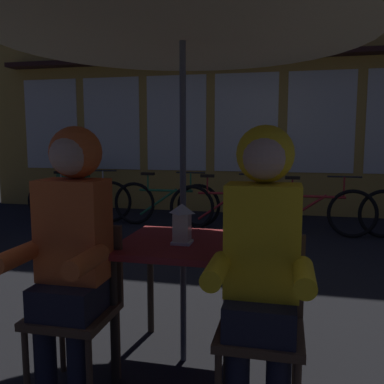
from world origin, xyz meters
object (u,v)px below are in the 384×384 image
at_px(chair_left, 79,299).
at_px(potted_plant, 74,183).
at_px(bicycle_second, 166,203).
at_px(bicycle_third, 227,207).
at_px(cafe_table, 183,258).
at_px(person_right_hooded, 262,246).
at_px(chair_right, 261,315).
at_px(bicycle_nearest, 79,200).
at_px(bicycle_fourth, 313,211).
at_px(patio_umbrella, 182,5).
at_px(person_left_hooded, 71,235).
at_px(lantern, 182,223).

relative_size(chair_left, potted_plant, 0.95).
height_order(bicycle_second, bicycle_third, same).
distance_m(cafe_table, bicycle_third, 3.65).
relative_size(person_right_hooded, bicycle_second, 0.83).
xyz_separation_m(chair_right, bicycle_third, (-0.73, 3.99, -0.14)).
xyz_separation_m(chair_right, bicycle_nearest, (-3.12, 4.10, -0.14)).
distance_m(cafe_table, bicycle_second, 3.94).
relative_size(chair_right, bicycle_fourth, 0.52).
height_order(bicycle_third, potted_plant, potted_plant).
relative_size(patio_umbrella, chair_right, 2.66).
xyz_separation_m(patio_umbrella, person_left_hooded, (-0.48, -0.43, -1.21)).
bearing_deg(lantern, chair_left, -147.60).
bearing_deg(bicycle_third, lantern, -85.94).
bearing_deg(bicycle_fourth, potted_plant, 167.67).
distance_m(chair_right, potted_plant, 6.01).
bearing_deg(potted_plant, person_right_hooded, -53.51).
bearing_deg(bicycle_third, chair_left, -93.25).
relative_size(cafe_table, person_left_hooded, 0.53).
bearing_deg(cafe_table, bicycle_nearest, 125.33).
distance_m(lantern, bicycle_fourth, 3.77).
height_order(chair_left, chair_right, same).
distance_m(person_left_hooded, bicycle_nearest, 4.71).
xyz_separation_m(cafe_table, bicycle_nearest, (-2.64, 3.73, -0.29)).
relative_size(chair_right, person_right_hooded, 0.62).
bearing_deg(cafe_table, patio_umbrella, 0.00).
height_order(person_right_hooded, bicycle_second, person_right_hooded).
relative_size(lantern, potted_plant, 0.25).
distance_m(person_right_hooded, bicycle_second, 4.52).
bearing_deg(bicycle_fourth, lantern, -104.55).
xyz_separation_m(chair_left, bicycle_fourth, (1.43, 3.93, -0.14)).
relative_size(bicycle_third, bicycle_fourth, 1.00).
bearing_deg(bicycle_fourth, bicycle_third, 176.69).
distance_m(chair_left, bicycle_fourth, 4.18).
bearing_deg(patio_umbrella, person_right_hooded, -41.57).
xyz_separation_m(bicycle_second, bicycle_fourth, (2.15, -0.19, 0.00)).
bearing_deg(cafe_table, chair_left, -142.45).
relative_size(bicycle_second, potted_plant, 1.83).
bearing_deg(chair_left, lantern, 32.40).
distance_m(bicycle_nearest, bicycle_fourth, 3.60).
relative_size(person_right_hooded, bicycle_fourth, 0.83).
distance_m(patio_umbrella, bicycle_nearest, 4.88).
distance_m(person_right_hooded, bicycle_third, 4.15).
xyz_separation_m(chair_right, bicycle_second, (-1.69, 4.11, -0.14)).
height_order(person_left_hooded, bicycle_fourth, person_left_hooded).
relative_size(bicycle_nearest, bicycle_third, 0.99).
distance_m(chair_left, chair_right, 0.96).
bearing_deg(bicycle_nearest, chair_right, -52.69).
relative_size(cafe_table, bicycle_third, 0.44).
relative_size(chair_left, person_right_hooded, 0.62).
relative_size(patio_umbrella, chair_left, 2.66).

